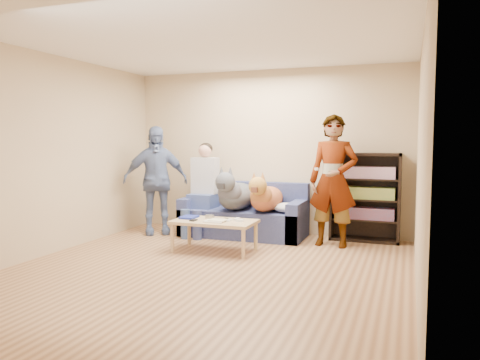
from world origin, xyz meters
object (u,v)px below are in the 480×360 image
at_px(camera_silver, 210,217).
at_px(sofa, 245,217).
at_px(dog_gray, 235,194).
at_px(person_standing_right, 333,181).
at_px(coffee_table, 214,224).
at_px(person_standing_left, 155,180).
at_px(person_seated, 203,185).
at_px(dog_tan, 265,197).
at_px(bookshelf, 365,195).
at_px(notebook_blue, 189,217).

relative_size(camera_silver, sofa, 0.06).
relative_size(camera_silver, dog_gray, 0.09).
bearing_deg(person_standing_right, camera_silver, -149.96).
bearing_deg(coffee_table, camera_silver, 135.00).
height_order(person_standing_left, person_seated, person_standing_left).
relative_size(person_standing_left, person_seated, 1.16).
bearing_deg(dog_gray, dog_tan, 1.25).
xyz_separation_m(sofa, coffee_table, (-0.03, -1.14, 0.09)).
height_order(sofa, bookshelf, bookshelf).
relative_size(person_standing_left, coffee_table, 1.55).
bearing_deg(dog_gray, person_seated, 169.82).
xyz_separation_m(notebook_blue, sofa, (0.43, 1.09, -0.15)).
bearing_deg(bookshelf, sofa, -172.60).
bearing_deg(dog_tan, bookshelf, 18.04).
xyz_separation_m(notebook_blue, person_seated, (-0.23, 0.96, 0.34)).
xyz_separation_m(camera_silver, dog_gray, (0.07, 0.78, 0.23)).
relative_size(camera_silver, coffee_table, 0.10).
bearing_deg(person_seated, dog_tan, -5.10).
bearing_deg(bookshelf, dog_tan, -161.96).
distance_m(coffee_table, bookshelf, 2.30).
height_order(dog_gray, bookshelf, bookshelf).
relative_size(notebook_blue, dog_gray, 0.20).
bearing_deg(camera_silver, person_standing_right, 25.74).
distance_m(person_standing_right, dog_gray, 1.50).
relative_size(notebook_blue, dog_tan, 0.22).
relative_size(notebook_blue, camera_silver, 2.36).
bearing_deg(person_seated, notebook_blue, -76.42).
height_order(person_standing_right, dog_gray, person_standing_right).
distance_m(person_standing_left, dog_tan, 1.79).
bearing_deg(dog_tan, coffee_table, -115.15).
distance_m(notebook_blue, coffee_table, 0.41).
relative_size(notebook_blue, sofa, 0.14).
bearing_deg(notebook_blue, sofa, 68.55).
height_order(sofa, dog_tan, dog_tan).
distance_m(person_standing_left, notebook_blue, 1.26).
xyz_separation_m(notebook_blue, camera_silver, (0.28, 0.07, 0.01)).
relative_size(notebook_blue, coffee_table, 0.24).
distance_m(sofa, dog_tan, 0.59).
distance_m(person_standing_left, coffee_table, 1.62).
height_order(dog_tan, bookshelf, bookshelf).
xyz_separation_m(camera_silver, dog_tan, (0.55, 0.79, 0.20)).
height_order(person_standing_left, bookshelf, person_standing_left).
xyz_separation_m(notebook_blue, dog_gray, (0.35, 0.85, 0.24)).
xyz_separation_m(person_standing_left, coffee_table, (1.34, -0.78, -0.48)).
bearing_deg(coffee_table, dog_gray, 92.95).
height_order(notebook_blue, camera_silver, camera_silver).
xyz_separation_m(person_standing_right, dog_gray, (-1.48, 0.04, -0.25)).
distance_m(dog_gray, dog_tan, 0.48).
distance_m(person_standing_right, coffee_table, 1.76).
distance_m(dog_tan, coffee_table, 1.05).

